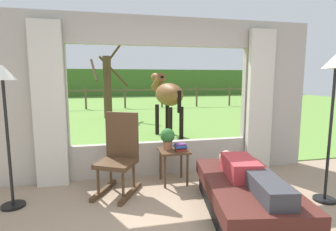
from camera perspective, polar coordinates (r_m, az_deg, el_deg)
name	(u,v)px	position (r m, az deg, el deg)	size (l,w,h in m)	color
back_wall_with_window	(162,100)	(4.33, -1.33, 3.44)	(5.20, 0.12, 2.55)	#ADA599
curtain_panel_left	(49,106)	(4.20, -24.18, 1.92)	(0.44, 0.10, 2.40)	beige
curtain_panel_right	(260,101)	(4.83, 19.11, 2.88)	(0.44, 0.10, 2.40)	beige
outdoor_pasture_lawn	(124,107)	(15.24, -9.37, 1.90)	(36.00, 21.68, 0.02)	olive
distant_hill_ridge	(118,83)	(24.99, -10.76, 6.93)	(36.00, 2.00, 2.40)	#436A2A
recliner_sofa	(245,197)	(3.37, 16.27, -16.40)	(1.18, 1.83, 0.42)	black
reclining_person	(249,173)	(3.22, 16.91, -11.79)	(0.44, 1.43, 0.22)	#B23338
rocking_chair	(119,154)	(3.81, -10.44, -8.10)	(0.72, 0.82, 1.12)	#4C331E
side_table	(174,156)	(4.08, 1.20, -8.63)	(0.44, 0.44, 0.52)	#4C331E
potted_plant	(168,137)	(4.05, -0.10, -4.71)	(0.22, 0.22, 0.32)	#9E6042
book_stack	(181,147)	(4.01, 2.70, -6.77)	(0.19, 0.16, 0.11)	#B22D28
floor_lamp_left	(4,94)	(3.69, -31.79, 4.02)	(0.32, 0.32, 1.75)	black
floor_lamp_right	(334,84)	(3.89, 32.13, 5.84)	(0.32, 0.32, 1.89)	black
horse	(167,95)	(7.16, -0.14, 4.47)	(0.83, 1.82, 1.73)	brown
pasture_tree	(107,85)	(10.81, -12.87, 6.45)	(1.47, 1.50, 3.04)	#4C3823
pasture_fence_line	(125,95)	(14.28, -9.23, 4.46)	(16.10, 0.10, 1.10)	brown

